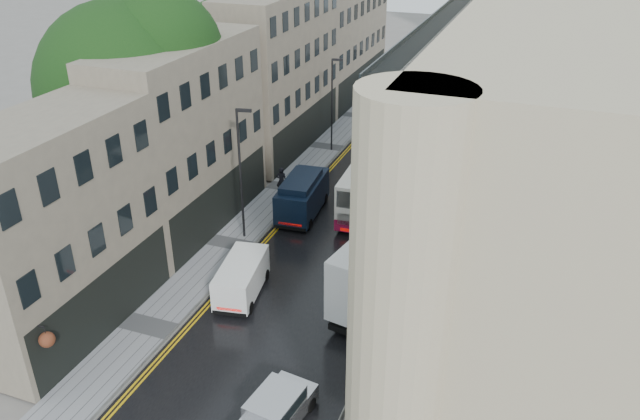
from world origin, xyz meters
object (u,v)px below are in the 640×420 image
Objects in this scene: cream_bus at (348,193)px; pedestrian at (282,181)px; white_van at (216,293)px; lamp_post_near at (241,176)px; lamp_post_far at (332,106)px; white_lorry at (344,282)px; navy_van at (278,205)px; tree_near at (128,115)px; tree_far at (236,73)px.

cream_bus is 5.85× the size of pedestrian.
white_van is 0.54× the size of lamp_post_near.
pedestrian is 0.28× the size of lamp_post_far.
cream_bus is at bearing 66.44° from white_van.
lamp_post_far reaches higher than white_lorry.
cream_bus is 2.21× the size of navy_van.
navy_van is 3.69m from lamp_post_near.
navy_van is at bearing 16.41° from tree_near.
tree_near is at bearing -91.32° from tree_far.
tree_near is 13.94m from cream_bus.
white_van is (8.97, -6.67, -5.97)m from tree_near.
tree_near is 13.02m from tree_far.
pedestrian is at bearing -46.01° from tree_far.
lamp_post_near is at bearing 96.43° from white_van.
white_lorry is at bearing -52.96° from navy_van.
white_van is 0.58× the size of lamp_post_far.
white_van is 9.15m from navy_van.
lamp_post_far is at bearing 17.98° from tree_far.
white_lorry is (3.07, -9.99, 0.36)m from cream_bus.
tree_far is 22.13m from white_van.
white_van is 22.16m from lamp_post_far.
white_van is at bearing 89.87° from pedestrian.
tree_near reaches higher than pedestrian.
lamp_post_far is at bearing 77.49° from lamp_post_near.
tree_near is 16.53m from white_lorry.
cream_bus reaches higher than navy_van.
lamp_post_far is at bearing 121.56° from white_lorry.
navy_van reaches higher than white_van.
lamp_post_near reaches higher than white_van.
tree_far is 2.95× the size of white_van.
navy_van is at bearing 101.37° from pedestrian.
navy_van is 0.67× the size of lamp_post_near.
tree_far is at bearing 122.17° from navy_van.
tree_far is 10.68m from pedestrian.
tree_far is 1.67× the size of white_lorry.
navy_van is at bearing 142.54° from white_lorry.
tree_far is at bearing -55.59° from pedestrian.
navy_van reaches higher than pedestrian.
tree_far reaches higher than pedestrian.
cream_bus is at bearing 30.48° from navy_van.
tree_near is 3.29× the size of white_van.
tree_far is at bearing 139.77° from white_lorry.
white_lorry is (14.65, -18.00, -4.25)m from tree_far.
cream_bus is 4.43m from navy_van.
cream_bus is at bearing 156.45° from pedestrian.
lamp_post_far reaches higher than navy_van.
lamp_post_far reaches higher than white_van.
tree_near reaches higher than navy_van.
white_lorry is 21.74m from lamp_post_far.
tree_far is 1.06× the size of cream_bus.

